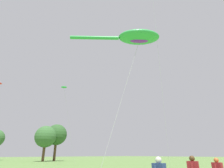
% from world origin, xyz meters
% --- Properties ---
extents(big_show_kite, '(7.28, 6.53, 12.63)m').
position_xyz_m(big_show_kite, '(3.78, 8.86, 12.14)').
color(big_show_kite, green).
rests_on(big_show_kite, ground).
extents(small_kite_streamer_purple, '(4.82, 2.05, 13.19)m').
position_xyz_m(small_kite_streamer_purple, '(6.73, 28.48, 12.90)').
color(small_kite_streamer_purple, green).
rests_on(small_kite_streamer_purple, ground).
extents(tree_oak_right, '(5.43, 5.43, 8.69)m').
position_xyz_m(tree_oak_right, '(12.58, 47.57, 5.93)').
color(tree_oak_right, '#513823').
rests_on(tree_oak_right, ground).
extents(tree_broad_distant, '(5.57, 5.57, 9.54)m').
position_xyz_m(tree_broad_distant, '(16.06, 48.57, 6.70)').
color(tree_broad_distant, '#513823').
rests_on(tree_broad_distant, ground).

